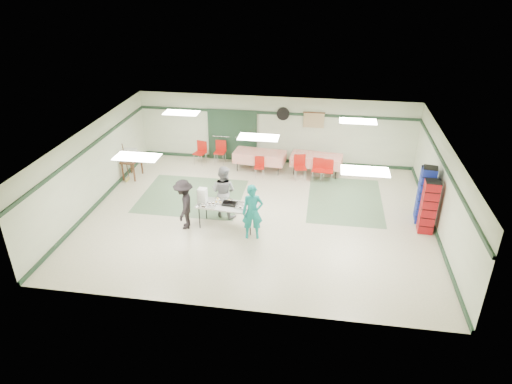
# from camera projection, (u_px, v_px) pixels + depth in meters

# --- Properties ---
(floor) EXTENTS (11.00, 11.00, 0.00)m
(floor) POSITION_uv_depth(u_px,v_px,m) (258.00, 215.00, 14.79)
(floor) COLOR beige
(floor) RESTS_ON ground
(ceiling) EXTENTS (11.00, 11.00, 0.00)m
(ceiling) POSITION_uv_depth(u_px,v_px,m) (259.00, 137.00, 13.57)
(ceiling) COLOR white
(ceiling) RESTS_ON wall_back
(wall_back) EXTENTS (11.00, 0.00, 11.00)m
(wall_back) POSITION_uv_depth(u_px,v_px,m) (275.00, 130.00, 18.14)
(wall_back) COLOR #B7BFA3
(wall_back) RESTS_ON floor
(wall_front) EXTENTS (11.00, 0.00, 11.00)m
(wall_front) POSITION_uv_depth(u_px,v_px,m) (229.00, 262.00, 10.22)
(wall_front) COLOR #B7BFA3
(wall_front) RESTS_ON floor
(wall_left) EXTENTS (0.00, 9.00, 9.00)m
(wall_left) POSITION_uv_depth(u_px,v_px,m) (93.00, 167.00, 14.93)
(wall_left) COLOR #B7BFA3
(wall_left) RESTS_ON floor
(wall_right) EXTENTS (0.00, 9.00, 9.00)m
(wall_right) POSITION_uv_depth(u_px,v_px,m) (443.00, 190.00, 13.43)
(wall_right) COLOR #B7BFA3
(wall_right) RESTS_ON floor
(trim_back) EXTENTS (11.00, 0.06, 0.10)m
(trim_back) POSITION_uv_depth(u_px,v_px,m) (275.00, 113.00, 17.79)
(trim_back) COLOR #1D3624
(trim_back) RESTS_ON wall_back
(baseboard_back) EXTENTS (11.00, 0.06, 0.12)m
(baseboard_back) POSITION_uv_depth(u_px,v_px,m) (275.00, 160.00, 18.70)
(baseboard_back) COLOR #1D3624
(baseboard_back) RESTS_ON floor
(trim_left) EXTENTS (0.06, 9.00, 0.10)m
(trim_left) POSITION_uv_depth(u_px,v_px,m) (90.00, 147.00, 14.61)
(trim_left) COLOR #1D3624
(trim_left) RESTS_ON wall_back
(baseboard_left) EXTENTS (0.06, 9.00, 0.12)m
(baseboard_left) POSITION_uv_depth(u_px,v_px,m) (100.00, 201.00, 15.51)
(baseboard_left) COLOR #1D3624
(baseboard_left) RESTS_ON floor
(trim_right) EXTENTS (0.06, 9.00, 0.10)m
(trim_right) POSITION_uv_depth(u_px,v_px,m) (446.00, 168.00, 13.11)
(trim_right) COLOR #1D3624
(trim_right) RESTS_ON wall_back
(baseboard_right) EXTENTS (0.06, 9.00, 0.12)m
(baseboard_right) POSITION_uv_depth(u_px,v_px,m) (434.00, 227.00, 14.02)
(baseboard_right) COLOR #1D3624
(baseboard_right) RESTS_ON floor
(green_patch_a) EXTENTS (3.50, 3.00, 0.01)m
(green_patch_a) POSITION_uv_depth(u_px,v_px,m) (192.00, 196.00, 16.01)
(green_patch_a) COLOR #617E5C
(green_patch_a) RESTS_ON floor
(green_patch_b) EXTENTS (2.50, 3.50, 0.01)m
(green_patch_b) POSITION_uv_depth(u_px,v_px,m) (345.00, 200.00, 15.73)
(green_patch_b) COLOR #617E5C
(green_patch_b) RESTS_ON floor
(double_door_left) EXTENTS (0.90, 0.06, 2.10)m
(double_door_left) POSITION_uv_depth(u_px,v_px,m) (221.00, 135.00, 18.52)
(double_door_left) COLOR gray
(double_door_left) RESTS_ON floor
(double_door_right) EXTENTS (0.90, 0.06, 2.10)m
(double_door_right) POSITION_uv_depth(u_px,v_px,m) (244.00, 136.00, 18.39)
(double_door_right) COLOR gray
(double_door_right) RESTS_ON floor
(door_frame) EXTENTS (2.00, 0.03, 2.15)m
(door_frame) POSITION_uv_depth(u_px,v_px,m) (232.00, 136.00, 18.44)
(door_frame) COLOR #1D3624
(door_frame) RESTS_ON floor
(wall_fan) EXTENTS (0.50, 0.10, 0.50)m
(wall_fan) POSITION_uv_depth(u_px,v_px,m) (283.00, 114.00, 17.73)
(wall_fan) COLOR black
(wall_fan) RESTS_ON wall_back
(scroll_banner) EXTENTS (0.80, 0.02, 0.60)m
(scroll_banner) POSITION_uv_depth(u_px,v_px,m) (314.00, 120.00, 17.65)
(scroll_banner) COLOR tan
(scroll_banner) RESTS_ON wall_back
(serving_table) EXTENTS (1.92, 0.93, 0.76)m
(serving_table) POSITION_uv_depth(u_px,v_px,m) (227.00, 206.00, 13.85)
(serving_table) COLOR #A0A09B
(serving_table) RESTS_ON floor
(sheet_tray_right) EXTENTS (0.62, 0.49, 0.02)m
(sheet_tray_right) POSITION_uv_depth(u_px,v_px,m) (245.00, 206.00, 13.73)
(sheet_tray_right) COLOR silver
(sheet_tray_right) RESTS_ON serving_table
(sheet_tray_mid) EXTENTS (0.61, 0.48, 0.02)m
(sheet_tray_mid) POSITION_uv_depth(u_px,v_px,m) (223.00, 202.00, 13.99)
(sheet_tray_mid) COLOR silver
(sheet_tray_mid) RESTS_ON serving_table
(sheet_tray_left) EXTENTS (0.58, 0.46, 0.02)m
(sheet_tray_left) POSITION_uv_depth(u_px,v_px,m) (207.00, 206.00, 13.76)
(sheet_tray_left) COLOR silver
(sheet_tray_left) RESTS_ON serving_table
(baking_pan) EXTENTS (0.46, 0.31, 0.08)m
(baking_pan) POSITION_uv_depth(u_px,v_px,m) (230.00, 204.00, 13.82)
(baking_pan) COLOR black
(baking_pan) RESTS_ON serving_table
(foam_box_stack) EXTENTS (0.28, 0.26, 0.48)m
(foam_box_stack) POSITION_uv_depth(u_px,v_px,m) (202.00, 196.00, 13.85)
(foam_box_stack) COLOR white
(foam_box_stack) RESTS_ON serving_table
(volunteer_teal) EXTENTS (0.68, 0.51, 1.69)m
(volunteer_teal) POSITION_uv_depth(u_px,v_px,m) (253.00, 212.00, 13.26)
(volunteer_teal) COLOR #12817D
(volunteer_teal) RESTS_ON floor
(volunteer_grey) EXTENTS (1.00, 0.88, 1.72)m
(volunteer_grey) POSITION_uv_depth(u_px,v_px,m) (224.00, 192.00, 14.40)
(volunteer_grey) COLOR gray
(volunteer_grey) RESTS_ON floor
(volunteer_dark) EXTENTS (0.74, 1.11, 1.60)m
(volunteer_dark) POSITION_uv_depth(u_px,v_px,m) (184.00, 204.00, 13.78)
(volunteer_dark) COLOR black
(volunteer_dark) RESTS_ON floor
(dining_table_a) EXTENTS (2.00, 1.05, 0.77)m
(dining_table_a) POSITION_uv_depth(u_px,v_px,m) (316.00, 160.00, 17.43)
(dining_table_a) COLOR red
(dining_table_a) RESTS_ON floor
(dining_table_b) EXTENTS (2.03, 1.05, 0.77)m
(dining_table_b) POSITION_uv_depth(u_px,v_px,m) (260.00, 156.00, 17.73)
(dining_table_b) COLOR red
(dining_table_b) RESTS_ON floor
(chair_a) EXTENTS (0.43, 0.43, 0.85)m
(chair_a) POSITION_uv_depth(u_px,v_px,m) (318.00, 167.00, 16.94)
(chair_a) COLOR #AC100D
(chair_a) RESTS_ON floor
(chair_b) EXTENTS (0.52, 0.52, 0.94)m
(chair_b) POSITION_uv_depth(u_px,v_px,m) (300.00, 164.00, 17.01)
(chair_b) COLOR #AC100D
(chair_b) RESTS_ON floor
(chair_c) EXTENTS (0.39, 0.39, 0.82)m
(chair_c) POSITION_uv_depth(u_px,v_px,m) (328.00, 168.00, 16.90)
(chair_c) COLOR #AC100D
(chair_c) RESTS_ON floor
(chair_d) EXTENTS (0.40, 0.40, 0.79)m
(chair_d) POSITION_uv_depth(u_px,v_px,m) (259.00, 165.00, 17.26)
(chair_d) COLOR #AC100D
(chair_d) RESTS_ON floor
(chair_loose_a) EXTENTS (0.45, 0.45, 0.93)m
(chair_loose_a) POSITION_uv_depth(u_px,v_px,m) (220.00, 149.00, 18.39)
(chair_loose_a) COLOR #AC100D
(chair_loose_a) RESTS_ON floor
(chair_loose_b) EXTENTS (0.53, 0.53, 0.93)m
(chair_loose_b) POSITION_uv_depth(u_px,v_px,m) (201.00, 150.00, 18.32)
(chair_loose_b) COLOR #AC100D
(chair_loose_b) RESTS_ON floor
(crate_stack_blue_a) EXTENTS (0.41, 0.41, 1.75)m
(crate_stack_blue_a) POSITION_uv_depth(u_px,v_px,m) (424.00, 193.00, 14.25)
(crate_stack_blue_a) COLOR navy
(crate_stack_blue_a) RESTS_ON floor
(crate_stack_red) EXTENTS (0.46, 0.46, 1.70)m
(crate_stack_red) POSITION_uv_depth(u_px,v_px,m) (429.00, 207.00, 13.54)
(crate_stack_red) COLOR #9F0F12
(crate_stack_red) RESTS_ON floor
(crate_stack_blue_b) EXTENTS (0.48, 0.48, 1.88)m
(crate_stack_blue_b) POSITION_uv_depth(u_px,v_px,m) (426.00, 195.00, 13.99)
(crate_stack_blue_b) COLOR navy
(crate_stack_blue_b) RESTS_ON floor
(printer_table) EXTENTS (0.58, 0.88, 0.74)m
(printer_table) POSITION_uv_depth(u_px,v_px,m) (131.00, 162.00, 17.11)
(printer_table) COLOR brown
(printer_table) RESTS_ON floor
(office_printer) EXTENTS (0.56, 0.51, 0.39)m
(office_printer) POSITION_uv_depth(u_px,v_px,m) (130.00, 155.00, 16.90)
(office_printer) COLOR beige
(office_printer) RESTS_ON printer_table
(broom) EXTENTS (0.06, 0.24, 1.47)m
(broom) POSITION_uv_depth(u_px,v_px,m) (126.00, 161.00, 16.80)
(broom) COLOR brown
(broom) RESTS_ON floor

